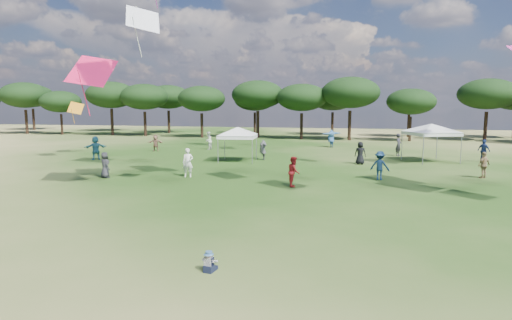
{
  "coord_description": "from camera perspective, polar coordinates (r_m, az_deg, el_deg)",
  "views": [
    {
      "loc": [
        3.69,
        -8.38,
        4.32
      ],
      "look_at": [
        0.42,
        6.0,
        2.39
      ],
      "focal_mm": 30.0,
      "sensor_mm": 36.0,
      "label": 1
    }
  ],
  "objects": [
    {
      "name": "tree_line",
      "position": [
        55.82,
        11.6,
        8.44
      ],
      "size": [
        108.78,
        17.63,
        7.77
      ],
      "color": "black",
      "rests_on": "ground"
    },
    {
      "name": "ground",
      "position": [
        10.13,
        -10.41,
        -17.94
      ],
      "size": [
        140.0,
        140.0,
        0.0
      ],
      "primitive_type": "plane",
      "color": "#284815",
      "rests_on": "ground"
    },
    {
      "name": "toddler",
      "position": [
        11.45,
        -6.24,
        -13.43
      ],
      "size": [
        0.4,
        0.43,
        0.56
      ],
      "rotation": [
        0.0,
        0.0,
        -0.17
      ],
      "color": "black",
      "rests_on": "ground"
    },
    {
      "name": "festival_crowd",
      "position": [
        33.7,
        2.35,
        1.53
      ],
      "size": [
        30.51,
        22.77,
        1.87
      ],
      "color": "#454449",
      "rests_on": "ground"
    },
    {
      "name": "tent_right",
      "position": [
        34.62,
        22.36,
        4.29
      ],
      "size": [
        5.93,
        5.93,
        3.17
      ],
      "rotation": [
        0.0,
        0.0,
        0.4
      ],
      "color": "gray",
      "rests_on": "ground"
    },
    {
      "name": "tent_left",
      "position": [
        32.34,
        -2.46,
        4.21
      ],
      "size": [
        5.47,
        5.47,
        2.92
      ],
      "rotation": [
        0.0,
        0.0,
        0.1
      ],
      "color": "gray",
      "rests_on": "ground"
    }
  ]
}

